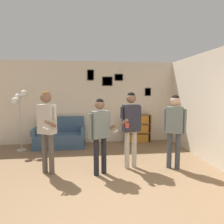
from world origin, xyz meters
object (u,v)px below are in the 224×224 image
bottle_on_floor (44,150)px  drinking_cup (134,113)px  person_watcher_holding_cup (131,122)px  person_player_foreground_left (47,123)px  person_player_foreground_center (100,129)px  person_spectator_near_bookshelf (174,124)px  bookshelf (137,129)px  couch (60,137)px  floor_lamp (19,104)px

bottle_on_floor → drinking_cup: (2.76, 0.90, 0.89)m
person_watcher_holding_cup → drinking_cup: 2.24m
person_player_foreground_left → person_watcher_holding_cup: bearing=2.8°
person_player_foreground_left → person_watcher_holding_cup: 1.80m
person_watcher_holding_cup → person_player_foreground_center: bearing=-158.9°
person_watcher_holding_cup → person_spectator_near_bookshelf: person_watcher_holding_cup is taller
person_watcher_holding_cup → bottle_on_floor: 2.70m
bookshelf → person_player_foreground_left: (-2.50, -2.26, 0.61)m
person_watcher_holding_cup → drinking_cup: (0.57, 2.17, -0.06)m
bookshelf → couch: bearing=-175.6°
bottle_on_floor → drinking_cup: bearing=18.1°
person_player_foreground_center → bottle_on_floor: size_ratio=5.73×
person_spectator_near_bookshelf → bottle_on_floor: 3.56m
couch → floor_lamp: floor_lamp is taller
bookshelf → person_player_foreground_center: (-1.41, -2.44, 0.50)m
floor_lamp → person_watcher_holding_cup: (2.89, -1.65, -0.31)m
drinking_cup → floor_lamp: bearing=-171.5°
person_spectator_near_bookshelf → person_watcher_holding_cup: bearing=171.5°
couch → bottle_on_floor: size_ratio=5.60×
bottle_on_floor → couch: bearing=63.3°
bookshelf → drinking_cup: drinking_cup is taller
person_player_foreground_left → person_player_foreground_center: size_ratio=1.10×
person_player_foreground_left → person_player_foreground_center: 1.12m
person_watcher_holding_cup → drinking_cup: bearing=75.2°
person_player_foreground_center → drinking_cup: (1.28, 2.44, 0.03)m
person_player_foreground_center → person_watcher_holding_cup: (0.71, 0.27, 0.09)m
couch → floor_lamp: bearing=-163.0°
person_player_foreground_center → person_player_foreground_left: bearing=170.4°
person_player_foreground_left → person_watcher_holding_cup: (1.80, 0.09, -0.02)m
drinking_cup → person_watcher_holding_cup: bearing=-104.8°
person_player_foreground_center → bottle_on_floor: bearing=133.9°
person_player_foreground_center → person_spectator_near_bookshelf: person_spectator_near_bookshelf is taller
person_spectator_near_bookshelf → bookshelf: bearing=96.2°
person_watcher_holding_cup → bottle_on_floor: (-2.19, 1.27, -0.95)m
floor_lamp → bottle_on_floor: 1.50m
person_spectator_near_bookshelf → person_player_foreground_center: bearing=-175.5°
bookshelf → drinking_cup: bearing=180.0°
person_watcher_holding_cup → person_spectator_near_bookshelf: 0.96m
drinking_cup → person_player_foreground_center: bearing=-117.7°
person_player_foreground_left → floor_lamp: bearing=122.1°
person_spectator_near_bookshelf → drinking_cup: 2.34m
couch → person_spectator_near_bookshelf: person_spectator_near_bookshelf is taller
drinking_cup → couch: bearing=-175.4°
couch → drinking_cup: bearing=4.6°
drinking_cup → person_spectator_near_bookshelf: bearing=-80.7°
floor_lamp → person_watcher_holding_cup: 3.34m
couch → bottle_on_floor: (-0.36, -0.71, -0.19)m
bottle_on_floor → drinking_cup: size_ratio=2.78×
bookshelf → drinking_cup: size_ratio=9.49×
bottle_on_floor → floor_lamp: bearing=151.3°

